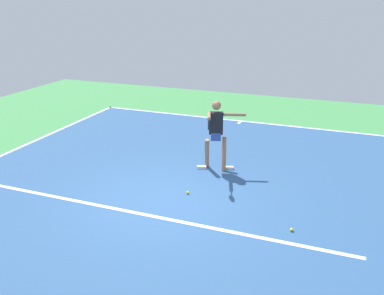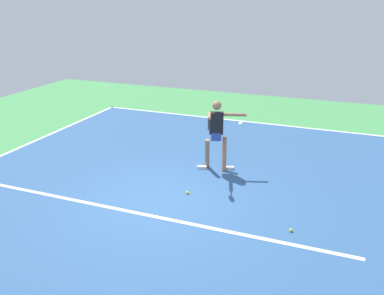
{
  "view_description": "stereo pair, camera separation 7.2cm",
  "coord_description": "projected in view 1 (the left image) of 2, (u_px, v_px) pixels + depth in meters",
  "views": [
    {
      "loc": [
        -3.39,
        7.19,
        4.13
      ],
      "look_at": [
        -0.24,
        -1.03,
        0.9
      ],
      "focal_mm": 38.6,
      "sensor_mm": 36.0,
      "label": 1
    },
    {
      "loc": [
        -3.46,
        7.17,
        4.13
      ],
      "look_at": [
        -0.24,
        -1.03,
        0.9
      ],
      "focal_mm": 38.6,
      "sensor_mm": 36.0,
      "label": 2
    }
  ],
  "objects": [
    {
      "name": "court_line_service",
      "position": [
        150.0,
        216.0,
        8.26
      ],
      "size": [
        8.06,
        0.1,
        0.01
      ],
      "primitive_type": "cube",
      "color": "white",
      "rests_on": "ground_plane"
    },
    {
      "name": "court_line_centre_mark",
      "position": [
        239.0,
        122.0,
        14.36
      ],
      "size": [
        0.1,
        0.3,
        0.01
      ],
      "primitive_type": "cube",
      "color": "white",
      "rests_on": "ground_plane"
    },
    {
      "name": "court_line_baseline_near",
      "position": [
        241.0,
        121.0,
        14.53
      ],
      "size": [
        10.74,
        0.1,
        0.01
      ],
      "primitive_type": "cube",
      "color": "white",
      "rests_on": "ground_plane"
    },
    {
      "name": "tennis_ball_by_baseline",
      "position": [
        292.0,
        230.0,
        7.7
      ],
      "size": [
        0.07,
        0.07,
        0.07
      ],
      "primitive_type": "sphere",
      "color": "yellow",
      "rests_on": "ground_plane"
    },
    {
      "name": "tennis_player",
      "position": [
        216.0,
        131.0,
        10.13
      ],
      "size": [
        1.15,
        1.31,
        1.79
      ],
      "rotation": [
        0.0,
        0.0,
        0.31
      ],
      "color": "#9E7051",
      "rests_on": "ground_plane"
    },
    {
      "name": "court_surface",
      "position": [
        165.0,
        201.0,
        8.87
      ],
      "size": [
        10.74,
        13.03,
        0.0
      ],
      "primitive_type": "cube",
      "color": "#2D5484",
      "rests_on": "ground_plane"
    },
    {
      "name": "ground_plane",
      "position": [
        165.0,
        201.0,
        8.87
      ],
      "size": [
        21.46,
        21.46,
        0.0
      ],
      "primitive_type": "plane",
      "color": "#428E4C"
    },
    {
      "name": "tennis_ball_near_player",
      "position": [
        188.0,
        193.0,
        9.16
      ],
      "size": [
        0.07,
        0.07,
        0.07
      ],
      "primitive_type": "sphere",
      "color": "yellow",
      "rests_on": "ground_plane"
    }
  ]
}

